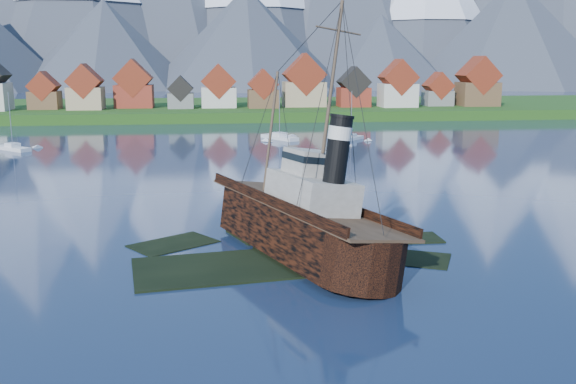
{
  "coord_description": "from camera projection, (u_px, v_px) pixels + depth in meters",
  "views": [
    {
      "loc": [
        -5.13,
        -56.15,
        17.86
      ],
      "look_at": [
        2.46,
        6.0,
        5.0
      ],
      "focal_mm": 40.0,
      "sensor_mm": 36.0,
      "label": 1
    }
  ],
  "objects": [
    {
      "name": "ground",
      "position": [
        269.0,
        259.0,
        58.79
      ],
      "size": [
        1400.0,
        1400.0,
        0.0
      ],
      "primitive_type": "plane",
      "color": "#172642",
      "rests_on": "ground"
    },
    {
      "name": "shoal",
      "position": [
        286.0,
        255.0,
        61.17
      ],
      "size": [
        31.71,
        21.24,
        1.14
      ],
      "color": "black",
      "rests_on": "ground"
    },
    {
      "name": "town",
      "position": [
        119.0,
        89.0,
        201.02
      ],
      "size": [
        250.96,
        16.69,
        17.3
      ],
      "color": "maroon",
      "rests_on": "ground"
    },
    {
      "name": "shore_bank",
      "position": [
        224.0,
        113.0,
        224.09
      ],
      "size": [
        600.0,
        80.0,
        3.2
      ],
      "primitive_type": "cube",
      "color": "#1D3F12",
      "rests_on": "ground"
    },
    {
      "name": "sailboat_d",
      "position": [
        351.0,
        139.0,
        146.8
      ],
      "size": [
        7.22,
        7.75,
        11.58
      ],
      "rotation": [
        0.0,
        0.0,
        -0.73
      ],
      "color": "silver",
      "rests_on": "ground"
    },
    {
      "name": "sailboat_c",
      "position": [
        13.0,
        149.0,
        130.08
      ],
      "size": [
        8.52,
        8.23,
        12.22
      ],
      "rotation": [
        0.0,
        0.0,
        0.81
      ],
      "color": "silver",
      "rests_on": "ground"
    },
    {
      "name": "seawall",
      "position": [
        227.0,
        123.0,
        187.14
      ],
      "size": [
        600.0,
        2.5,
        2.0
      ],
      "primitive_type": "cube",
      "color": "#3F3D38",
      "rests_on": "ground"
    },
    {
      "name": "sailboat_e",
      "position": [
        280.0,
        138.0,
        148.32
      ],
      "size": [
        8.1,
        10.92,
        12.86
      ],
      "rotation": [
        0.0,
        0.0,
        0.54
      ],
      "color": "silver",
      "rests_on": "ground"
    },
    {
      "name": "tugboat_wreck",
      "position": [
        294.0,
        218.0,
        61.44
      ],
      "size": [
        7.16,
        30.83,
        24.43
      ],
      "rotation": [
        0.0,
        0.14,
        0.36
      ],
      "color": "black",
      "rests_on": "ground"
    }
  ]
}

